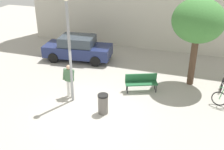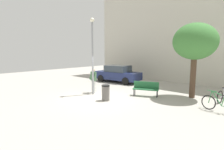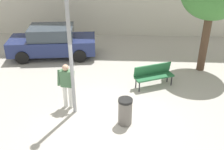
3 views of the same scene
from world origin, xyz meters
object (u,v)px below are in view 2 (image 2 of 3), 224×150
parked_car_navy (118,74)px  trash_bin (106,93)px  bicycle_green (220,104)px  person_by_lamppost (93,79)px  lamppost (93,50)px  plaza_tree (195,42)px  bicycle_silver (224,95)px  park_bench (146,88)px

parked_car_navy → trash_bin: (3.62, -5.27, -0.31)m
trash_bin → bicycle_green: bearing=21.8°
person_by_lamppost → lamppost: bearing=-46.0°
lamppost → plaza_tree: (5.17, 3.53, 0.44)m
person_by_lamppost → bicycle_silver: bearing=26.1°
plaza_tree → parked_car_navy: bearing=170.6°
person_by_lamppost → parked_car_navy: person_by_lamppost is taller
lamppost → person_by_lamppost: 2.01m
bicycle_green → trash_bin: 5.79m
parked_car_navy → trash_bin: parked_car_navy is taller
lamppost → person_by_lamppost: (-0.28, 0.29, -1.97)m
bicycle_green → person_by_lamppost: bearing=-170.1°
bicycle_green → parked_car_navy: size_ratio=0.41×
plaza_tree → parked_car_navy: plaza_tree is taller
lamppost → bicycle_silver: 8.23m
person_by_lamppost → trash_bin: size_ratio=1.81×
park_bench → plaza_tree: bearing=34.7°
lamppost → trash_bin: lamppost is taller
plaza_tree → parked_car_navy: (-7.05, 1.17, -2.60)m
plaza_tree → parked_car_navy: 7.61m
park_bench → person_by_lamppost: bearing=-152.4°
person_by_lamppost → bicycle_silver: person_by_lamppost is taller
person_by_lamppost → bicycle_silver: size_ratio=0.93×
bicycle_silver → parked_car_navy: size_ratio=0.41×
lamppost → park_bench: 4.20m
park_bench → trash_bin: bearing=-114.2°
lamppost → bicycle_silver: size_ratio=2.76×
park_bench → trash_bin: (-1.13, -2.50, -0.08)m
trash_bin → lamppost: bearing=161.8°
bicycle_green → bicycle_silver: same height
person_by_lamppost → trash_bin: bearing=-23.0°
park_bench → bicycle_silver: bearing=24.9°
bicycle_silver → parked_car_navy: 8.79m
bicycle_green → trash_bin: size_ratio=1.93×
park_bench → bicycle_green: (4.25, -0.35, -0.16)m
park_bench → plaza_tree: size_ratio=0.37×
lamppost → person_by_lamppost: lamppost is taller
lamppost → parked_car_navy: (-1.88, 4.70, -2.16)m
lamppost → trash_bin: (1.74, -0.57, -2.47)m
bicycle_silver → plaza_tree: bearing=-171.4°
lamppost → bicycle_green: (7.11, 1.58, -2.55)m
park_bench → bicycle_green: 4.27m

